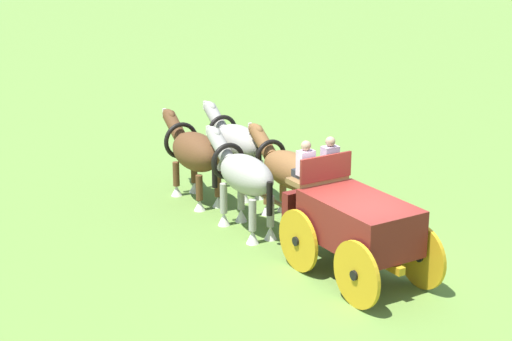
{
  "coord_description": "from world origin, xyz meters",
  "views": [
    {
      "loc": [
        -13.99,
        6.31,
        7.17
      ],
      "look_at": [
        4.18,
        0.99,
        1.2
      ],
      "focal_mm": 55.67,
      "sensor_mm": 36.0,
      "label": 1
    }
  ],
  "objects_px": {
    "draft_horse_lead_off": "(236,143)",
    "draft_horse_rear_near": "(243,176)",
    "draft_horse_rear_off": "(289,171)",
    "draft_horse_lead_near": "(194,152)",
    "show_wagon": "(354,222)"
  },
  "relations": [
    {
      "from": "draft_horse_rear_near",
      "to": "draft_horse_rear_off",
      "type": "distance_m",
      "value": 1.3
    },
    {
      "from": "draft_horse_rear_near",
      "to": "draft_horse_lead_off",
      "type": "bearing_deg",
      "value": -11.5
    },
    {
      "from": "show_wagon",
      "to": "draft_horse_lead_near",
      "type": "height_order",
      "value": "show_wagon"
    },
    {
      "from": "draft_horse_rear_off",
      "to": "draft_horse_lead_near",
      "type": "bearing_deg",
      "value": 41.8
    },
    {
      "from": "draft_horse_rear_near",
      "to": "draft_horse_lead_near",
      "type": "relative_size",
      "value": 1.0
    },
    {
      "from": "show_wagon",
      "to": "draft_horse_rear_off",
      "type": "height_order",
      "value": "show_wagon"
    },
    {
      "from": "draft_horse_lead_near",
      "to": "draft_horse_lead_off",
      "type": "xyz_separation_m",
      "value": [
        0.35,
        -1.25,
        0.05
      ]
    },
    {
      "from": "draft_horse_lead_near",
      "to": "draft_horse_lead_off",
      "type": "distance_m",
      "value": 1.3
    },
    {
      "from": "show_wagon",
      "to": "draft_horse_rear_near",
      "type": "relative_size",
      "value": 1.89
    },
    {
      "from": "draft_horse_rear_off",
      "to": "draft_horse_lead_near",
      "type": "relative_size",
      "value": 1.07
    },
    {
      "from": "show_wagon",
      "to": "draft_horse_lead_off",
      "type": "height_order",
      "value": "show_wagon"
    },
    {
      "from": "draft_horse_rear_near",
      "to": "draft_horse_lead_near",
      "type": "xyz_separation_m",
      "value": [
        2.5,
        0.67,
        -0.06
      ]
    },
    {
      "from": "draft_horse_rear_off",
      "to": "draft_horse_lead_near",
      "type": "height_order",
      "value": "draft_horse_lead_near"
    },
    {
      "from": "draft_horse_lead_off",
      "to": "draft_horse_rear_near",
      "type": "bearing_deg",
      "value": 168.5
    },
    {
      "from": "show_wagon",
      "to": "draft_horse_rear_off",
      "type": "relative_size",
      "value": 1.77
    }
  ]
}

